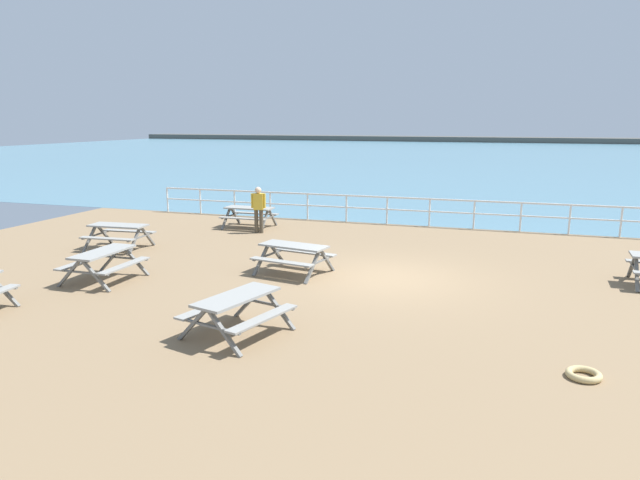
# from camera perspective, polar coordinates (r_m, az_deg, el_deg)

# --- Properties ---
(ground_plane) EXTENTS (30.00, 24.00, 0.20)m
(ground_plane) POSITION_cam_1_polar(r_m,az_deg,el_deg) (14.98, 6.68, -4.15)
(ground_plane) COLOR #846B4C
(sea_band) EXTENTS (142.00, 90.00, 0.01)m
(sea_band) POSITION_cam_1_polar(r_m,az_deg,el_deg) (67.05, 16.00, 7.97)
(sea_band) COLOR teal
(sea_band) RESTS_ON ground
(distant_shoreline) EXTENTS (142.00, 6.00, 1.80)m
(distant_shoreline) POSITION_cam_1_polar(r_m,az_deg,el_deg) (109.98, 17.04, 9.25)
(distant_shoreline) COLOR #4C4C47
(distant_shoreline) RESTS_ON ground
(seaward_railing) EXTENTS (23.07, 0.07, 1.08)m
(seaward_railing) POSITION_cam_1_polar(r_m,az_deg,el_deg) (22.29, 10.80, 3.21)
(seaward_railing) COLOR white
(seaward_railing) RESTS_ON ground
(picnic_table_near_right) EXTENTS (1.92, 2.13, 0.80)m
(picnic_table_near_right) POSITION_cam_1_polar(r_m,az_deg,el_deg) (11.00, -8.20, -6.40)
(picnic_table_near_right) COLOR gray
(picnic_table_near_right) RESTS_ON ground
(picnic_table_mid_centre) EXTENTS (1.91, 1.66, 0.80)m
(picnic_table_mid_centre) POSITION_cam_1_polar(r_m,az_deg,el_deg) (19.16, -19.31, 0.89)
(picnic_table_mid_centre) COLOR gray
(picnic_table_mid_centre) RESTS_ON ground
(picnic_table_far_right) EXTENTS (1.81, 1.55, 0.80)m
(picnic_table_far_right) POSITION_cam_1_polar(r_m,az_deg,el_deg) (21.84, -7.01, 2.74)
(picnic_table_far_right) COLOR gray
(picnic_table_far_right) RESTS_ON ground
(picnic_table_seaward) EXTENTS (2.04, 1.81, 0.80)m
(picnic_table_seaward) POSITION_cam_1_polar(r_m,az_deg,el_deg) (15.20, -2.60, -1.18)
(picnic_table_seaward) COLOR gray
(picnic_table_seaward) RESTS_ON ground
(picnic_table_corner) EXTENTS (1.55, 1.81, 0.80)m
(picnic_table_corner) POSITION_cam_1_polar(r_m,az_deg,el_deg) (15.47, -20.66, -1.71)
(picnic_table_corner) COLOR gray
(picnic_table_corner) RESTS_ON ground
(visitor) EXTENTS (0.52, 0.29, 1.66)m
(visitor) POSITION_cam_1_polar(r_m,az_deg,el_deg) (20.69, -6.10, 3.28)
(visitor) COLOR #4C4233
(visitor) RESTS_ON ground
(rope_coil) EXTENTS (0.55, 0.55, 0.11)m
(rope_coil) POSITION_cam_1_polar(r_m,az_deg,el_deg) (10.23, 24.64, -12.00)
(rope_coil) COLOR tan
(rope_coil) RESTS_ON ground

